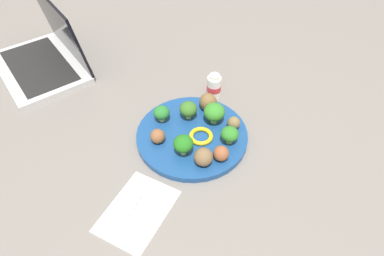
{
  "coord_description": "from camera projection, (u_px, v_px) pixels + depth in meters",
  "views": [
    {
      "loc": [
        -0.52,
        -0.32,
        0.66
      ],
      "look_at": [
        0.0,
        0.0,
        0.04
      ],
      "focal_mm": 33.04,
      "sensor_mm": 36.0,
      "label": 1
    }
  ],
  "objects": [
    {
      "name": "meatball_far_rim",
      "position": [
        158.0,
        136.0,
        0.85
      ],
      "size": [
        0.04,
        0.04,
        0.04
      ],
      "primitive_type": "sphere",
      "color": "brown",
      "rests_on": "plate"
    },
    {
      "name": "pepper_ring_center",
      "position": [
        201.0,
        136.0,
        0.87
      ],
      "size": [
        0.07,
        0.07,
        0.01
      ],
      "primitive_type": "torus",
      "rotation": [
        0.0,
        0.0,
        1.27
      ],
      "color": "yellow",
      "rests_on": "plate"
    },
    {
      "name": "broccoli_floret_far_rim",
      "position": [
        162.0,
        112.0,
        0.9
      ],
      "size": [
        0.04,
        0.04,
        0.04
      ],
      "color": "#9EC677",
      "rests_on": "plate"
    },
    {
      "name": "laptop",
      "position": [
        46.0,
        56.0,
        1.08
      ],
      "size": [
        0.33,
        0.38,
        0.21
      ],
      "color": "#BCBCBC",
      "rests_on": "ground_plane"
    },
    {
      "name": "broccoli_floret_near_rim",
      "position": [
        188.0,
        109.0,
        0.9
      ],
      "size": [
        0.05,
        0.05,
        0.05
      ],
      "color": "#96C572",
      "rests_on": "plate"
    },
    {
      "name": "plate",
      "position": [
        192.0,
        136.0,
        0.89
      ],
      "size": [
        0.28,
        0.28,
        0.02
      ],
      "primitive_type": "cylinder",
      "color": "navy",
      "rests_on": "ground_plane"
    },
    {
      "name": "ground_plane",
      "position": [
        192.0,
        138.0,
        0.9
      ],
      "size": [
        4.0,
        4.0,
        0.0
      ],
      "primitive_type": "plane",
      "color": "slate"
    },
    {
      "name": "yogurt_bottle",
      "position": [
        214.0,
        86.0,
        0.99
      ],
      "size": [
        0.04,
        0.04,
        0.07
      ],
      "color": "white",
      "rests_on": "ground_plane"
    },
    {
      "name": "fork",
      "position": [
        132.0,
        203.0,
        0.75
      ],
      "size": [
        0.12,
        0.03,
        0.01
      ],
      "color": "silver",
      "rests_on": "napkin"
    },
    {
      "name": "meatball_center",
      "position": [
        234.0,
        123.0,
        0.89
      ],
      "size": [
        0.03,
        0.03,
        0.03
      ],
      "primitive_type": "sphere",
      "color": "brown",
      "rests_on": "plate"
    },
    {
      "name": "meatball_back_left",
      "position": [
        203.0,
        157.0,
        0.8
      ],
      "size": [
        0.04,
        0.04,
        0.04
      ],
      "primitive_type": "sphere",
      "color": "brown",
      "rests_on": "plate"
    },
    {
      "name": "broccoli_floret_back_left",
      "position": [
        214.0,
        112.0,
        0.89
      ],
      "size": [
        0.05,
        0.05,
        0.06
      ],
      "color": "#93D06C",
      "rests_on": "plate"
    },
    {
      "name": "broccoli_floret_back_right",
      "position": [
        230.0,
        134.0,
        0.85
      ],
      "size": [
        0.04,
        0.04,
        0.05
      ],
      "color": "#97BC6F",
      "rests_on": "plate"
    },
    {
      "name": "broccoli_floret_mid_left",
      "position": [
        183.0,
        144.0,
        0.82
      ],
      "size": [
        0.05,
        0.05,
        0.05
      ],
      "color": "#98CA6B",
      "rests_on": "plate"
    },
    {
      "name": "napkin",
      "position": [
        137.0,
        211.0,
        0.75
      ],
      "size": [
        0.18,
        0.13,
        0.01
      ],
      "primitive_type": "cube",
      "rotation": [
        0.0,
        0.0,
        0.07
      ],
      "color": "white",
      "rests_on": "ground_plane"
    },
    {
      "name": "knife",
      "position": [
        146.0,
        210.0,
        0.74
      ],
      "size": [
        0.15,
        0.03,
        0.01
      ],
      "color": "silver",
      "rests_on": "napkin"
    },
    {
      "name": "meatball_front_right",
      "position": [
        208.0,
        102.0,
        0.93
      ],
      "size": [
        0.05,
        0.05,
        0.05
      ],
      "primitive_type": "sphere",
      "color": "brown",
      "rests_on": "plate"
    },
    {
      "name": "meatball_mid_left",
      "position": [
        221.0,
        153.0,
        0.82
      ],
      "size": [
        0.04,
        0.04,
        0.04
      ],
      "primitive_type": "sphere",
      "color": "brown",
      "rests_on": "plate"
    }
  ]
}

